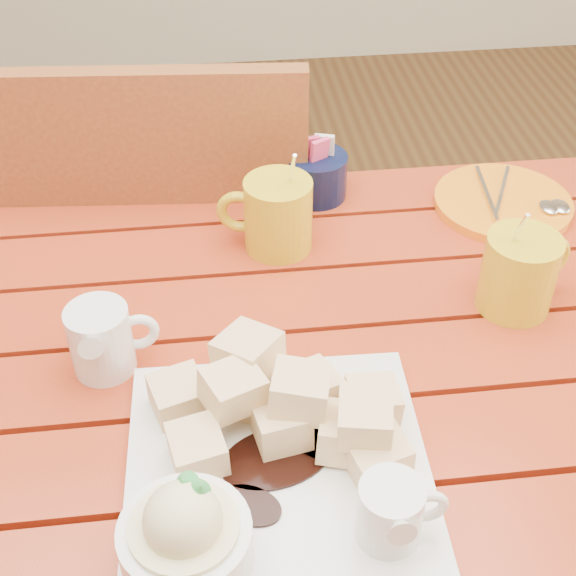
{
  "coord_description": "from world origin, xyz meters",
  "views": [
    {
      "loc": [
        -0.03,
        -0.62,
        1.38
      ],
      "look_at": [
        0.05,
        0.05,
        0.82
      ],
      "focal_mm": 50.0,
      "sensor_mm": 36.0,
      "label": 1
    }
  ],
  "objects": [
    {
      "name": "sugar_caddy",
      "position": [
        0.12,
        0.34,
        0.78
      ],
      "size": [
        0.09,
        0.09,
        0.1
      ],
      "color": "black",
      "rests_on": "table"
    },
    {
      "name": "coffee_mug_right",
      "position": [
        0.32,
        0.07,
        0.8
      ],
      "size": [
        0.12,
        0.09,
        0.15
      ],
      "rotation": [
        0.0,
        0.0,
        0.42
      ],
      "color": "gold",
      "rests_on": "table"
    },
    {
      "name": "table",
      "position": [
        0.0,
        0.0,
        0.64
      ],
      "size": [
        1.2,
        0.79,
        0.75
      ],
      "color": "#A22A14",
      "rests_on": "ground"
    },
    {
      "name": "coffee_mug_left",
      "position": [
        0.05,
        0.23,
        0.8
      ],
      "size": [
        0.12,
        0.09,
        0.15
      ],
      "rotation": [
        0.0,
        0.0,
        -0.26
      ],
      "color": "gold",
      "rests_on": "table"
    },
    {
      "name": "cream_pitcher",
      "position": [
        -0.16,
        0.02,
        0.79
      ],
      "size": [
        0.1,
        0.08,
        0.08
      ],
      "rotation": [
        0.0,
        0.0,
        0.13
      ],
      "color": "white",
      "rests_on": "table"
    },
    {
      "name": "orange_saucer",
      "position": [
        0.38,
        0.28,
        0.76
      ],
      "size": [
        0.19,
        0.19,
        0.02
      ],
      "rotation": [
        0.0,
        0.0,
        -0.3
      ],
      "color": "orange",
      "rests_on": "table"
    },
    {
      "name": "dessert_plate",
      "position": [
        -0.0,
        -0.16,
        0.78
      ],
      "size": [
        0.3,
        0.3,
        0.12
      ],
      "rotation": [
        0.0,
        0.0,
        -0.03
      ],
      "color": "white",
      "rests_on": "table"
    },
    {
      "name": "chair_far",
      "position": [
        -0.1,
        0.47,
        0.53
      ],
      "size": [
        0.48,
        0.48,
        0.94
      ],
      "rotation": [
        0.0,
        0.0,
        3.06
      ],
      "color": "brown",
      "rests_on": "ground"
    }
  ]
}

